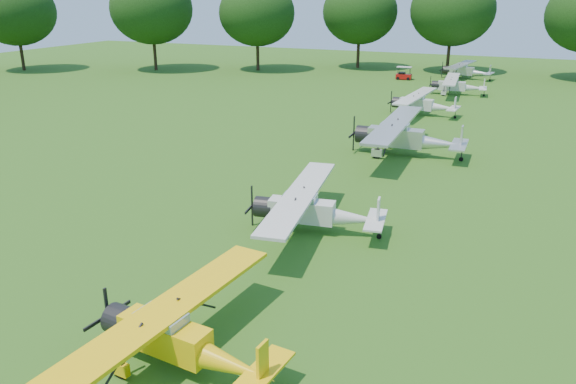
{
  "coord_description": "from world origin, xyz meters",
  "views": [
    {
      "loc": [
        8.81,
        -23.37,
        10.51
      ],
      "look_at": [
        -1.26,
        -0.09,
        1.4
      ],
      "focal_mm": 35.0,
      "sensor_mm": 36.0,
      "label": 1
    }
  ],
  "objects_px": {
    "aircraft_2": "(177,336)",
    "aircraft_7": "(465,70)",
    "aircraft_3": "(312,208)",
    "aircraft_5": "(422,103)",
    "aircraft_4": "(404,135)",
    "golf_cart": "(403,75)",
    "aircraft_6": "(456,85)"
  },
  "relations": [
    {
      "from": "aircraft_6",
      "to": "golf_cart",
      "type": "height_order",
      "value": "aircraft_6"
    },
    {
      "from": "aircraft_2",
      "to": "aircraft_6",
      "type": "bearing_deg",
      "value": 94.83
    },
    {
      "from": "aircraft_4",
      "to": "golf_cart",
      "type": "height_order",
      "value": "aircraft_4"
    },
    {
      "from": "aircraft_5",
      "to": "golf_cart",
      "type": "relative_size",
      "value": 5.1
    },
    {
      "from": "aircraft_3",
      "to": "aircraft_4",
      "type": "relative_size",
      "value": 0.83
    },
    {
      "from": "aircraft_5",
      "to": "aircraft_6",
      "type": "relative_size",
      "value": 1.04
    },
    {
      "from": "golf_cart",
      "to": "aircraft_2",
      "type": "bearing_deg",
      "value": -86.37
    },
    {
      "from": "aircraft_4",
      "to": "golf_cart",
      "type": "relative_size",
      "value": 6.35
    },
    {
      "from": "aircraft_2",
      "to": "aircraft_7",
      "type": "height_order",
      "value": "aircraft_7"
    },
    {
      "from": "aircraft_6",
      "to": "aircraft_7",
      "type": "xyz_separation_m",
      "value": [
        -0.54,
        12.16,
        0.08
      ]
    },
    {
      "from": "aircraft_5",
      "to": "golf_cart",
      "type": "height_order",
      "value": "aircraft_5"
    },
    {
      "from": "aircraft_2",
      "to": "aircraft_6",
      "type": "xyz_separation_m",
      "value": [
        1.02,
        50.94,
        -0.03
      ]
    },
    {
      "from": "aircraft_2",
      "to": "aircraft_5",
      "type": "distance_m",
      "value": 38.92
    },
    {
      "from": "aircraft_4",
      "to": "golf_cart",
      "type": "bearing_deg",
      "value": 100.79
    },
    {
      "from": "aircraft_4",
      "to": "aircraft_6",
      "type": "bearing_deg",
      "value": 88.45
    },
    {
      "from": "aircraft_4",
      "to": "aircraft_5",
      "type": "height_order",
      "value": "aircraft_4"
    },
    {
      "from": "aircraft_5",
      "to": "golf_cart",
      "type": "xyz_separation_m",
      "value": [
        -6.14,
        20.72,
        -0.6
      ]
    },
    {
      "from": "aircraft_5",
      "to": "aircraft_4",
      "type": "bearing_deg",
      "value": -79.67
    },
    {
      "from": "aircraft_3",
      "to": "aircraft_5",
      "type": "bearing_deg",
      "value": 82.34
    },
    {
      "from": "aircraft_6",
      "to": "aircraft_7",
      "type": "relative_size",
      "value": 0.93
    },
    {
      "from": "aircraft_5",
      "to": "aircraft_7",
      "type": "relative_size",
      "value": 0.96
    },
    {
      "from": "aircraft_6",
      "to": "aircraft_3",
      "type": "bearing_deg",
      "value": -95.94
    },
    {
      "from": "aircraft_2",
      "to": "golf_cart",
      "type": "xyz_separation_m",
      "value": [
        -6.5,
        59.64,
        -0.59
      ]
    },
    {
      "from": "aircraft_4",
      "to": "golf_cart",
      "type": "distance_m",
      "value": 35.17
    },
    {
      "from": "aircraft_2",
      "to": "aircraft_3",
      "type": "relative_size",
      "value": 0.97
    },
    {
      "from": "aircraft_2",
      "to": "golf_cart",
      "type": "height_order",
      "value": "aircraft_2"
    },
    {
      "from": "aircraft_3",
      "to": "golf_cart",
      "type": "height_order",
      "value": "aircraft_3"
    },
    {
      "from": "aircraft_2",
      "to": "golf_cart",
      "type": "bearing_deg",
      "value": 102.2
    },
    {
      "from": "aircraft_2",
      "to": "aircraft_5",
      "type": "xyz_separation_m",
      "value": [
        -0.36,
        38.92,
        0.01
      ]
    },
    {
      "from": "aircraft_3",
      "to": "aircraft_4",
      "type": "xyz_separation_m",
      "value": [
        1.09,
        14.4,
        0.25
      ]
    },
    {
      "from": "aircraft_6",
      "to": "golf_cart",
      "type": "distance_m",
      "value": 11.51
    },
    {
      "from": "aircraft_3",
      "to": "aircraft_5",
      "type": "relative_size",
      "value": 1.03
    }
  ]
}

